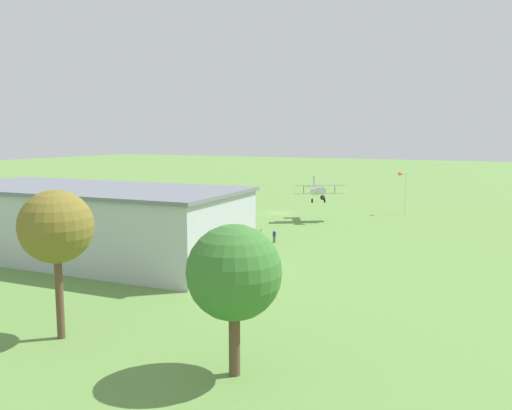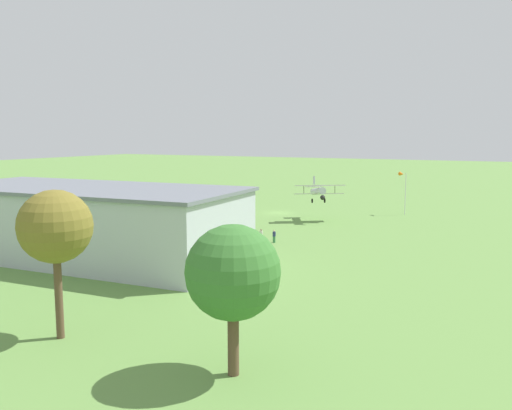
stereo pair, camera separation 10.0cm
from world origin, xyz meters
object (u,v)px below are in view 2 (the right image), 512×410
(car_blue, at_px, (9,213))
(person_at_fence_line, at_px, (261,236))
(biplane, at_px, (318,191))
(hangar, at_px, (87,222))
(car_orange, at_px, (38,216))
(windsock, at_px, (402,177))
(person_walking_on_apron, at_px, (274,236))
(person_by_parked_cars, at_px, (156,222))
(car_black, at_px, (69,220))
(tree_behind_hangar_left, at_px, (233,273))
(tree_at_field_edge, at_px, (55,227))

(car_blue, bearing_deg, person_at_fence_line, -178.45)
(biplane, height_order, person_at_fence_line, biplane)
(car_blue, height_order, person_at_fence_line, car_blue)
(person_at_fence_line, bearing_deg, hangar, 49.45)
(car_orange, distance_m, windsock, 56.67)
(person_walking_on_apron, height_order, person_by_parked_cars, person_by_parked_cars)
(car_black, bearing_deg, biplane, -146.11)
(person_by_parked_cars, xyz_separation_m, tree_behind_hangar_left, (-31.87, 35.33, 4.79))
(biplane, height_order, car_blue, biplane)
(car_orange, height_order, windsock, windsock)
(car_orange, xyz_separation_m, person_at_fence_line, (-36.64, -0.94, -0.05))
(person_at_fence_line, relative_size, tree_at_field_edge, 0.17)
(person_by_parked_cars, bearing_deg, biplane, -138.57)
(hangar, xyz_separation_m, person_by_parked_cars, (4.53, -17.68, -2.90))
(biplane, xyz_separation_m, car_black, (30.06, 20.19, -3.58))
(person_walking_on_apron, distance_m, windsock, 31.43)
(car_blue, xyz_separation_m, person_walking_on_apron, (-44.08, -1.52, -0.12))
(hangar, xyz_separation_m, tree_at_field_edge, (-14.94, 17.97, 3.40))
(hangar, relative_size, tree_behind_hangar_left, 4.13)
(person_at_fence_line, height_order, person_walking_on_apron, person_at_fence_line)
(hangar, bearing_deg, car_blue, -25.43)
(hangar, height_order, person_by_parked_cars, hangar)
(car_black, distance_m, windsock, 51.40)
(biplane, xyz_separation_m, windsock, (-10.01, -11.59, 1.56))
(car_orange, bearing_deg, person_at_fence_line, -178.53)
(car_black, bearing_deg, person_by_parked_cars, -160.49)
(person_walking_on_apron, relative_size, tree_behind_hangar_left, 0.19)
(car_blue, bearing_deg, hangar, 154.57)
(car_black, relative_size, tree_behind_hangar_left, 0.57)
(car_orange, bearing_deg, car_black, 173.35)
(tree_at_field_edge, relative_size, windsock, 1.38)
(car_orange, bearing_deg, tree_behind_hangar_left, 147.95)
(biplane, relative_size, person_by_parked_cars, 4.44)
(biplane, distance_m, car_black, 36.39)
(hangar, bearing_deg, person_at_fence_line, -130.55)
(hangar, distance_m, car_orange, 27.76)
(person_by_parked_cars, relative_size, tree_at_field_edge, 0.18)
(car_black, distance_m, car_blue, 13.02)
(biplane, height_order, car_black, biplane)
(car_blue, xyz_separation_m, person_at_fence_line, (-42.53, -1.15, -0.09))
(person_at_fence_line, bearing_deg, biplane, -91.67)
(car_orange, relative_size, tree_behind_hangar_left, 0.56)
(person_at_fence_line, bearing_deg, windsock, -109.35)
(windsock, bearing_deg, tree_at_field_edge, 82.25)
(biplane, distance_m, windsock, 15.39)
(biplane, relative_size, windsock, 1.08)
(car_black, relative_size, person_by_parked_cars, 2.77)
(tree_at_field_edge, bearing_deg, windsock, -97.75)
(person_by_parked_cars, bearing_deg, person_at_fence_line, 171.94)
(tree_behind_hangar_left, xyz_separation_m, windsock, (3.80, -62.87, 0.40))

